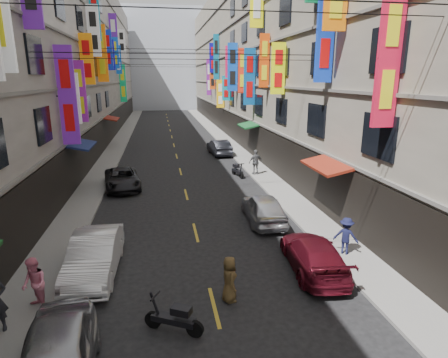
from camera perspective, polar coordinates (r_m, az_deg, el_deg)
name	(u,v)px	position (r m, az deg, el deg)	size (l,w,h in m)	color
sidewalk_left	(117,146)	(41.09, -16.06, 4.81)	(2.00, 90.00, 0.12)	slate
sidewalk_right	(228,143)	(41.51, 0.69, 5.50)	(2.00, 90.00, 0.12)	slate
building_row_left	(45,51)	(41.68, -25.63, 17.14)	(10.14, 90.00, 19.00)	gray
building_row_right	(284,54)	(42.51, 9.12, 18.30)	(10.14, 90.00, 19.00)	gray
haze_block	(163,60)	(90.35, -9.30, 17.46)	(18.00, 8.00, 22.00)	#A8AEBB
shop_signage	(172,52)	(33.41, -7.93, 18.60)	(14.00, 55.00, 12.37)	#0E0D9E
street_awnings	(163,142)	(24.57, -9.26, 5.58)	(13.99, 35.20, 0.41)	#144B1C
overhead_cables	(177,52)	(28.34, -7.22, 18.67)	(14.00, 38.04, 1.24)	black
lane_markings	(175,150)	(37.92, -7.45, 4.37)	(0.12, 80.20, 0.01)	gold
scooter_crossing	(174,319)	(11.32, -7.55, -20.33)	(1.65, 0.97, 1.14)	black
scooter_far_right	(237,171)	(27.44, 2.05, 1.30)	(0.68, 1.78, 1.14)	black
car_left_mid	(94,255)	(14.68, -19.14, -10.93)	(1.58, 4.54, 1.50)	white
car_left_far	(122,179)	(25.26, -15.25, 0.02)	(2.13, 4.61, 1.28)	black
car_right_near	(313,254)	(14.61, 13.48, -11.10)	(1.78, 4.38, 1.27)	#5C0F1D
car_right_mid	(263,208)	(18.85, 6.03, -4.39)	(1.70, 4.22, 1.44)	#B8B8BD
car_right_far	(219,147)	(35.27, -0.75, 4.86)	(1.51, 4.34, 1.43)	#23242B
pedestrian_lfar	(34,284)	(13.07, -26.94, -14.12)	(0.82, 0.56, 1.68)	pink
pedestrian_rnear	(346,236)	(15.92, 18.10, -8.22)	(0.98, 0.51, 1.52)	#131534
pedestrian_rfar	(256,162)	(27.54, 4.86, 2.59)	(1.08, 0.61, 1.84)	#545456
pedestrian_crossing	(229,279)	(12.38, 0.81, -15.02)	(0.75, 0.51, 1.53)	brown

